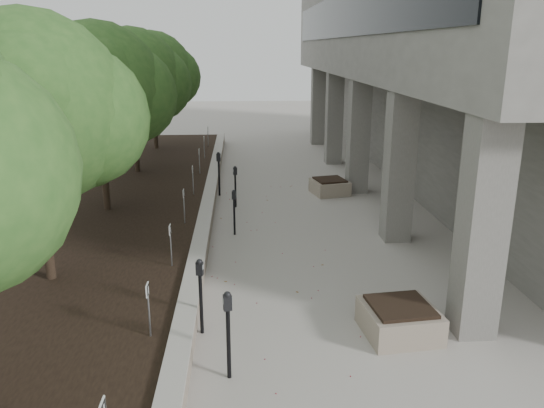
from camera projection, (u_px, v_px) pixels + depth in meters
name	position (u px, v px, depth m)	size (l,w,h in m)	color
ground	(292.00, 369.00, 8.73)	(90.00, 90.00, 0.00)	#ACA59E
retaining_wall	(209.00, 203.00, 17.17)	(0.39, 26.00, 0.50)	#A0917F
planting_bed	(93.00, 206.00, 16.97)	(7.00, 26.00, 0.40)	black
crabapple_tree_2	(35.00, 150.00, 10.44)	(4.60, 4.00, 5.44)	#2D5721
crabapple_tree_3	(99.00, 118.00, 15.23)	(4.60, 4.00, 5.44)	#2D5721
crabapple_tree_4	(133.00, 101.00, 20.01)	(4.60, 4.00, 5.44)	#2D5721
crabapple_tree_5	(153.00, 90.00, 24.80)	(4.60, 4.00, 5.44)	#2D5721
parking_sign_2	(149.00, 310.00, 8.82)	(0.04, 0.22, 0.96)	black
parking_sign_3	(171.00, 246.00, 11.70)	(0.04, 0.22, 0.96)	black
parking_sign_4	(184.00, 206.00, 14.57)	(0.04, 0.22, 0.96)	black
parking_sign_5	(193.00, 180.00, 17.44)	(0.04, 0.22, 0.96)	black
parking_sign_6	(199.00, 161.00, 20.31)	(0.04, 0.22, 0.96)	black
parking_sign_7	(204.00, 147.00, 23.18)	(0.04, 0.22, 0.96)	black
parking_sign_8	(208.00, 136.00, 26.06)	(0.04, 0.22, 0.96)	black
parking_meter_1	(201.00, 297.00, 9.63)	(0.14, 0.10, 1.46)	black
parking_meter_2	(228.00, 335.00, 8.30)	(0.15, 0.11, 1.50)	black
parking_meter_3	(234.00, 212.00, 14.81)	(0.13, 0.09, 1.30)	black
parking_meter_4	(235.00, 187.00, 17.36)	(0.14, 0.10, 1.38)	black
parking_meter_5	(219.00, 174.00, 18.70)	(0.15, 0.11, 1.56)	black
planter_front	(399.00, 319.00, 9.72)	(1.27, 1.27, 0.59)	#A0917F
planter_back	(330.00, 186.00, 19.06)	(1.18, 1.18, 0.55)	#A0917F
berry_scatter	(269.00, 255.00, 13.51)	(3.30, 14.10, 0.02)	maroon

